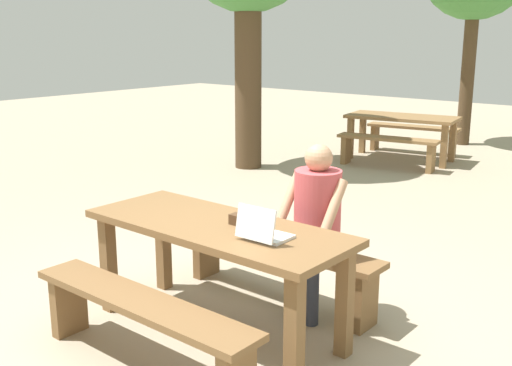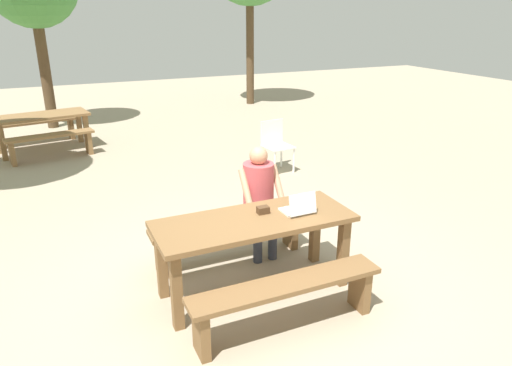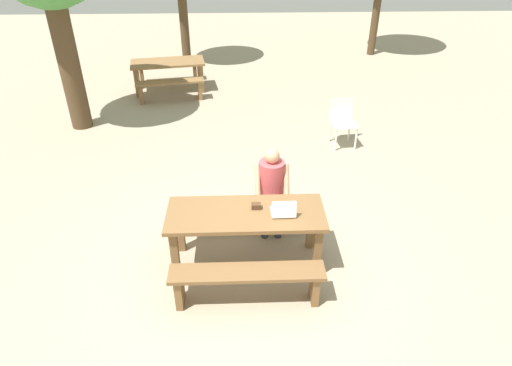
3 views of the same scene
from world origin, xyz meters
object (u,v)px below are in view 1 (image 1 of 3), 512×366
picnic_table_front (217,241)px  laptop (263,231)px  small_pouch (239,220)px  picnic_table_mid (402,123)px  person_seated (315,216)px

picnic_table_front → laptop: size_ratio=6.53×
small_pouch → picnic_table_front: bearing=-149.0°
laptop → picnic_table_mid: size_ratio=0.16×
laptop → picnic_table_mid: bearing=-71.8°
laptop → person_seated: person_seated is taller
person_seated → picnic_table_front: bearing=-118.9°
person_seated → small_pouch: bearing=-111.8°
picnic_table_front → small_pouch: small_pouch is taller
person_seated → picnic_table_mid: size_ratio=0.70×
laptop → small_pouch: bearing=-24.2°
person_seated → picnic_table_mid: person_seated is taller
picnic_table_front → laptop: laptop is taller
small_pouch → picnic_table_mid: size_ratio=0.06×
picnic_table_mid → picnic_table_front: bearing=-83.7°
small_pouch → laptop: bearing=-23.1°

